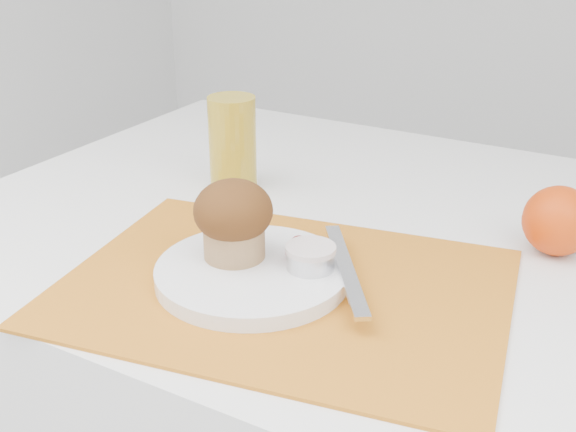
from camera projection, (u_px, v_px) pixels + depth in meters
The scene contains 10 objects.
placemat at pixel (284, 287), 0.78m from camera, with size 0.48×0.35×0.00m, color orange.
plate at pixel (252, 273), 0.79m from camera, with size 0.21×0.21×0.02m, color white.
ramekin at pixel (311, 258), 0.78m from camera, with size 0.05×0.05×0.02m, color silver.
cream at pixel (311, 249), 0.78m from camera, with size 0.06×0.06×0.01m, color silver.
raspberry_near at pixel (299, 244), 0.82m from camera, with size 0.02×0.02×0.02m, color #550204.
raspberry_far at pixel (294, 252), 0.80m from camera, with size 0.02×0.02×0.02m, color #5F0207.
butter_knife at pixel (346, 268), 0.78m from camera, with size 0.21×0.02×0.01m, color silver.
orange at pixel (558, 221), 0.85m from camera, with size 0.08×0.08×0.08m, color #DB4107.
juice_glass at pixel (233, 144), 1.03m from camera, with size 0.07×0.07×0.14m, color #B49621.
muffin at pixel (233, 218), 0.79m from camera, with size 0.09×0.09×0.09m.
Camera 1 is at (0.28, -0.74, 1.14)m, focal length 45.00 mm.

